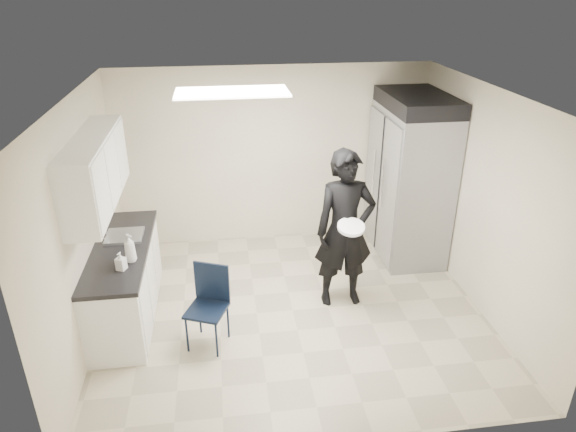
{
  "coord_description": "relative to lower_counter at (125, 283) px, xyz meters",
  "views": [
    {
      "loc": [
        -0.76,
        -5.1,
        3.69
      ],
      "look_at": [
        -0.03,
        0.2,
        1.18
      ],
      "focal_mm": 32.0,
      "sensor_mm": 36.0,
      "label": 1
    }
  ],
  "objects": [
    {
      "name": "ceiling_panel",
      "position": [
        1.35,
        0.2,
        2.14
      ],
      "size": [
        1.2,
        0.6,
        0.02
      ],
      "primitive_type": "cube",
      "color": "white",
      "rests_on": "ceiling"
    },
    {
      "name": "soap_bottle_b",
      "position": [
        0.1,
        -0.5,
        0.58
      ],
      "size": [
        0.12,
        0.12,
        0.2
      ],
      "primitive_type": "imported",
      "rotation": [
        0.0,
        0.0,
        -0.4
      ],
      "color": "silver",
      "rests_on": "countertop"
    },
    {
      "name": "man_tuxedo",
      "position": [
        2.59,
        -0.05,
        0.55
      ],
      "size": [
        0.72,
        0.49,
        1.95
      ],
      "primitive_type": "imported",
      "rotation": [
        0.0,
        0.0,
        0.01
      ],
      "color": "black",
      "rests_on": "floor"
    },
    {
      "name": "left_wall",
      "position": [
        -0.3,
        -0.2,
        0.87
      ],
      "size": [
        0.0,
        4.0,
        4.0
      ],
      "primitive_type": "plane",
      "rotation": [
        1.57,
        0.0,
        1.57
      ],
      "color": "beige",
      "rests_on": "floor"
    },
    {
      "name": "lower_counter",
      "position": [
        0.0,
        0.0,
        0.0
      ],
      "size": [
        0.6,
        1.9,
        0.86
      ],
      "primitive_type": "cube",
      "color": "silver",
      "rests_on": "floor"
    },
    {
      "name": "soap_bottle_a",
      "position": [
        0.18,
        -0.33,
        0.64
      ],
      "size": [
        0.17,
        0.17,
        0.32
      ],
      "primitive_type": "imported",
      "rotation": [
        0.0,
        0.0,
        0.78
      ],
      "color": "silver",
      "rests_on": "countertop"
    },
    {
      "name": "notice_sticker_right",
      "position": [
        -0.29,
        0.1,
        0.75
      ],
      "size": [
        0.0,
        0.12,
        0.07
      ],
      "primitive_type": "cube",
      "color": "yellow",
      "rests_on": "left_wall"
    },
    {
      "name": "right_wall",
      "position": [
        4.2,
        -0.2,
        0.87
      ],
      "size": [
        0.0,
        4.0,
        4.0
      ],
      "primitive_type": "plane",
      "rotation": [
        1.57,
        0.0,
        -1.57
      ],
      "color": "beige",
      "rests_on": "floor"
    },
    {
      "name": "notice_sticker_left",
      "position": [
        -0.29,
        -0.1,
        0.79
      ],
      "size": [
        0.0,
        0.12,
        0.07
      ],
      "primitive_type": "cube",
      "color": "yellow",
      "rests_on": "left_wall"
    },
    {
      "name": "ceiling",
      "position": [
        1.95,
        -0.2,
        2.17
      ],
      "size": [
        4.5,
        4.5,
        0.0
      ],
      "primitive_type": "plane",
      "rotation": [
        3.14,
        0.0,
        0.0
      ],
      "color": "silver",
      "rests_on": "back_wall"
    },
    {
      "name": "floor",
      "position": [
        1.95,
        -0.2,
        -0.43
      ],
      "size": [
        4.5,
        4.5,
        0.0
      ],
      "primitive_type": "plane",
      "color": "#B5A98E",
      "rests_on": "ground"
    },
    {
      "name": "folding_chair",
      "position": [
        0.94,
        -0.69,
        0.02
      ],
      "size": [
        0.52,
        0.52,
        0.89
      ],
      "primitive_type": "cube",
      "rotation": [
        0.0,
        0.0,
        -0.4
      ],
      "color": "black",
      "rests_on": "floor"
    },
    {
      "name": "upper_cabinets",
      "position": [
        -0.13,
        0.0,
        1.4
      ],
      "size": [
        0.35,
        1.8,
        0.75
      ],
      "primitive_type": "cube",
      "color": "silver",
      "rests_on": "left_wall"
    },
    {
      "name": "commercial_fridge",
      "position": [
        3.78,
        1.07,
        0.62
      ],
      "size": [
        0.8,
        1.35,
        2.1
      ],
      "primitive_type": "cube",
      "color": "gray",
      "rests_on": "floor"
    },
    {
      "name": "fridge_compressor",
      "position": [
        3.78,
        1.07,
        1.77
      ],
      "size": [
        0.8,
        1.35,
        0.2
      ],
      "primitive_type": "cube",
      "color": "black",
      "rests_on": "commercial_fridge"
    },
    {
      "name": "towel_dispenser",
      "position": [
        -0.19,
        1.15,
        1.19
      ],
      "size": [
        0.22,
        0.3,
        0.35
      ],
      "primitive_type": "cube",
      "color": "black",
      "rests_on": "left_wall"
    },
    {
      "name": "faucet",
      "position": [
        -0.18,
        0.25,
        0.59
      ],
      "size": [
        0.02,
        0.02,
        0.24
      ],
      "primitive_type": "cylinder",
      "color": "silver",
      "rests_on": "countertop"
    },
    {
      "name": "back_wall",
      "position": [
        1.95,
        1.8,
        0.87
      ],
      "size": [
        4.5,
        0.0,
        4.5
      ],
      "primitive_type": "plane",
      "rotation": [
        1.57,
        0.0,
        0.0
      ],
      "color": "beige",
      "rests_on": "floor"
    },
    {
      "name": "countertop",
      "position": [
        0.0,
        0.0,
        0.46
      ],
      "size": [
        0.64,
        1.95,
        0.05
      ],
      "primitive_type": "cube",
      "color": "black",
      "rests_on": "lower_counter"
    },
    {
      "name": "sink",
      "position": [
        0.02,
        0.25,
        0.44
      ],
      "size": [
        0.42,
        0.4,
        0.14
      ],
      "primitive_type": "cube",
      "color": "gray",
      "rests_on": "countertop"
    },
    {
      "name": "bucket_lid",
      "position": [
        2.59,
        -0.3,
        0.71
      ],
      "size": [
        0.31,
        0.31,
        0.04
      ],
      "primitive_type": "cylinder",
      "rotation": [
        0.0,
        0.0,
        0.01
      ],
      "color": "silver",
      "rests_on": "man_tuxedo"
    }
  ]
}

